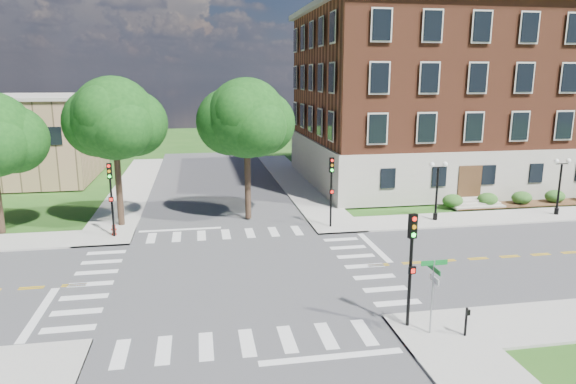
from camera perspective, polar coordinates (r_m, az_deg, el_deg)
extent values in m
plane|color=#215016|center=(27.56, -6.04, -9.15)|extent=(160.00, 160.00, 0.00)
cube|color=#3D3D3F|center=(27.56, -6.04, -9.14)|extent=(90.00, 12.00, 0.01)
cube|color=#3D3D3F|center=(27.56, -6.04, -9.13)|extent=(12.00, 90.00, 0.01)
cube|color=#9E9B93|center=(42.64, 25.64, -2.36)|extent=(34.00, 3.50, 0.12)
cube|color=#9E9B93|center=(50.47, 0.86, 1.09)|extent=(3.50, 34.00, 0.12)
cube|color=#9E9B93|center=(49.97, -16.88, 0.42)|extent=(3.50, 34.00, 0.12)
cube|color=silver|center=(32.06, 9.53, -6.07)|extent=(0.40, 5.50, 0.00)
cube|color=#B4AE9E|center=(54.60, 18.10, 3.65)|extent=(30.00, 20.00, 4.20)
cube|color=brown|center=(54.01, 18.69, 12.06)|extent=(29.55, 19.70, 11.80)
cube|color=#B4AE9E|center=(54.35, 19.18, 18.54)|extent=(30.60, 20.60, 0.50)
cube|color=#472D19|center=(44.10, 19.53, 0.98)|extent=(2.00, 0.10, 2.80)
cylinder|color=black|center=(37.22, -18.23, -0.06)|extent=(0.44, 0.44, 4.58)
sphere|color=#103C10|center=(36.49, -18.78, 7.76)|extent=(5.60, 5.60, 5.60)
cylinder|color=black|center=(37.17, -4.49, 0.42)|extent=(0.44, 0.44, 4.44)
sphere|color=#103C10|center=(36.43, -4.63, 8.19)|extent=(5.63, 5.63, 5.63)
cylinder|color=black|center=(21.81, 13.36, -9.76)|extent=(0.14, 0.14, 3.80)
cube|color=black|center=(21.02, 13.69, -3.70)|extent=(0.36, 0.29, 1.00)
cylinder|color=red|center=(20.82, 13.88, -2.93)|extent=(0.19, 0.09, 0.18)
cylinder|color=orange|center=(20.91, 13.83, -3.80)|extent=(0.19, 0.09, 0.18)
cylinder|color=#19E533|center=(21.00, 13.78, -4.66)|extent=(0.19, 0.09, 0.18)
cube|color=black|center=(21.44, 13.63, -8.46)|extent=(0.32, 0.19, 0.30)
cylinder|color=black|center=(35.10, 4.80, -0.86)|extent=(0.14, 0.14, 3.80)
cube|color=black|center=(34.61, 4.87, 3.01)|extent=(0.33, 0.24, 1.00)
cylinder|color=red|center=(34.43, 4.93, 3.51)|extent=(0.18, 0.06, 0.18)
cylinder|color=orange|center=(34.49, 4.92, 2.97)|extent=(0.18, 0.06, 0.18)
cylinder|color=#19E533|center=(34.55, 4.91, 2.43)|extent=(0.18, 0.06, 0.18)
cube|color=black|center=(34.79, 4.89, 0.03)|extent=(0.31, 0.14, 0.30)
cylinder|color=black|center=(34.73, -18.94, -1.66)|extent=(0.14, 0.14, 3.80)
cube|color=black|center=(34.24, -19.23, 2.23)|extent=(0.36, 0.28, 1.00)
cylinder|color=red|center=(34.06, -19.31, 2.74)|extent=(0.19, 0.09, 0.18)
cylinder|color=orange|center=(34.11, -19.27, 2.19)|extent=(0.19, 0.09, 0.18)
cylinder|color=#19E533|center=(34.17, -19.23, 1.65)|extent=(0.19, 0.09, 0.18)
cube|color=black|center=(34.42, -19.06, -0.77)|extent=(0.32, 0.18, 0.30)
cylinder|color=black|center=(38.55, 16.04, -2.61)|extent=(0.32, 0.32, 0.50)
cylinder|color=black|center=(38.16, 16.19, -0.22)|extent=(0.16, 0.16, 3.80)
cube|color=black|center=(37.79, 16.37, 2.66)|extent=(1.00, 0.06, 0.06)
sphere|color=white|center=(37.53, 15.70, 2.95)|extent=(0.36, 0.36, 0.36)
sphere|color=white|center=(37.98, 17.06, 2.97)|extent=(0.36, 0.36, 0.36)
cylinder|color=black|center=(43.43, 27.67, -1.89)|extent=(0.32, 0.32, 0.50)
cylinder|color=black|center=(43.09, 27.89, 0.24)|extent=(0.16, 0.16, 3.80)
cube|color=black|center=(42.76, 28.16, 2.79)|extent=(1.00, 0.06, 0.06)
sphere|color=white|center=(42.42, 27.66, 3.05)|extent=(0.36, 0.36, 0.36)
sphere|color=white|center=(43.04, 28.71, 3.06)|extent=(0.36, 0.36, 0.36)
cylinder|color=gray|center=(21.55, 15.71, -11.20)|extent=(0.07, 0.07, 3.10)
cube|color=#0D6C26|center=(21.02, 15.95, -7.57)|extent=(1.10, 0.03, 0.20)
cube|color=#0D6C26|center=(21.10, 15.91, -8.21)|extent=(0.03, 1.10, 0.20)
cube|color=silver|center=(21.29, 15.95, -9.33)|extent=(0.03, 0.75, 0.25)
cylinder|color=black|center=(22.16, 19.16, -13.46)|extent=(0.10, 0.10, 1.20)
cube|color=black|center=(21.87, 19.40, -12.53)|extent=(0.14, 0.08, 0.22)
cylinder|color=#9F1B0C|center=(35.43, -18.74, -4.47)|extent=(0.32, 0.32, 0.10)
cylinder|color=#9F1B0C|center=(35.36, -18.77, -4.09)|extent=(0.22, 0.22, 0.60)
sphere|color=#9F1B0C|center=(35.27, -18.81, -3.57)|extent=(0.24, 0.24, 0.24)
cylinder|color=#9F1B0C|center=(35.34, -18.78, -3.96)|extent=(0.35, 0.12, 0.12)
cylinder|color=#9F1B0C|center=(35.34, -18.78, -3.96)|extent=(0.12, 0.35, 0.12)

